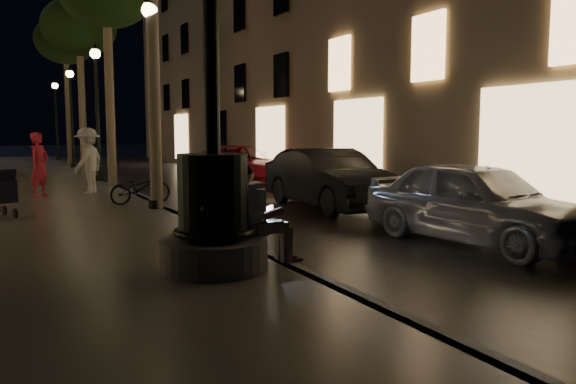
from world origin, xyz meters
TOP-DOWN VIEW (x-y plane):
  - ground at (0.00, 15.00)m, footprint 120.00×120.00m
  - cobble_lane at (3.00, 15.00)m, footprint 6.00×45.00m
  - curb_strip at (0.00, 15.00)m, footprint 0.25×45.00m
  - building_right at (10.00, 18.00)m, footprint 8.00×36.00m
  - fountain_lamppost at (-1.00, 2.00)m, footprint 1.40×1.40m
  - seated_man_laptop at (-0.39, 2.00)m, footprint 0.98×0.33m
  - tree_third at (-0.30, 20.00)m, footprint 3.00×3.00m
  - tree_far at (-0.22, 26.00)m, footprint 3.00×3.00m
  - lamp_curb_a at (-0.30, 8.00)m, footprint 0.36×0.36m
  - lamp_curb_b at (-0.30, 16.00)m, footprint 0.36×0.36m
  - lamp_curb_c at (-0.30, 24.00)m, footprint 0.36×0.36m
  - lamp_curb_d at (-0.30, 32.00)m, footprint 0.36×0.36m
  - car_front at (4.00, 2.37)m, footprint 2.20×4.52m
  - car_second at (4.00, 7.36)m, footprint 1.75×4.68m
  - car_third at (4.03, 13.73)m, footprint 2.48×5.26m
  - pedestrian_red at (-2.50, 11.64)m, footprint 0.73×0.76m
  - pedestrian_white at (-1.20, 12.01)m, footprint 1.30×1.38m
  - bicycle at (-0.40, 8.98)m, footprint 1.58×0.75m

SIDE VIEW (x-z plane):
  - ground at x=0.00m, z-range 0.00..0.00m
  - cobble_lane at x=3.00m, z-range 0.00..0.02m
  - curb_strip at x=0.00m, z-range 0.00..0.20m
  - bicycle at x=-0.40m, z-range 0.20..1.00m
  - car_third at x=4.03m, z-range 0.00..1.45m
  - car_front at x=4.00m, z-range 0.00..1.49m
  - car_second at x=4.00m, z-range 0.00..1.53m
  - seated_man_laptop at x=-0.39m, z-range 0.24..1.59m
  - pedestrian_red at x=-2.50m, z-range 0.20..1.95m
  - pedestrian_white at x=-1.20m, z-range 0.20..2.07m
  - fountain_lamppost at x=-1.00m, z-range -1.39..3.81m
  - lamp_curb_a at x=-0.30m, z-range 0.83..5.64m
  - lamp_curb_b at x=-0.30m, z-range 0.83..5.64m
  - lamp_curb_c at x=-0.30m, z-range 0.83..5.64m
  - lamp_curb_d at x=-0.30m, z-range 0.83..5.64m
  - tree_third at x=-0.30m, z-range 2.54..9.74m
  - tree_far at x=-0.22m, z-range 2.68..10.18m
  - building_right at x=10.00m, z-range 0.00..15.00m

